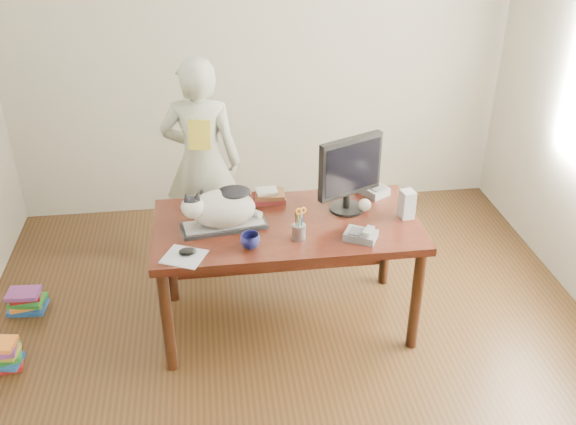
# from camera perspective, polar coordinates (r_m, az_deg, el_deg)

# --- Properties ---
(room) EXTENTS (4.50, 4.50, 4.50)m
(room) POSITION_cam_1_polar(r_m,az_deg,el_deg) (3.05, 1.37, 3.09)
(room) COLOR black
(room) RESTS_ON ground
(desk) EXTENTS (1.60, 0.80, 0.75)m
(desk) POSITION_cam_1_polar(r_m,az_deg,el_deg) (4.01, -0.25, -2.18)
(desk) COLOR black
(desk) RESTS_ON ground
(keyboard) EXTENTS (0.52, 0.26, 0.03)m
(keyboard) POSITION_cam_1_polar(r_m,az_deg,el_deg) (3.83, -5.71, -1.14)
(keyboard) COLOR black
(keyboard) RESTS_ON desk
(cat) EXTENTS (0.49, 0.30, 0.28)m
(cat) POSITION_cam_1_polar(r_m,az_deg,el_deg) (3.76, -6.03, 0.46)
(cat) COLOR silver
(cat) RESTS_ON keyboard
(monitor) EXTENTS (0.41, 0.28, 0.49)m
(monitor) POSITION_cam_1_polar(r_m,az_deg,el_deg) (3.88, 5.54, 3.71)
(monitor) COLOR black
(monitor) RESTS_ON desk
(pen_cup) EXTENTS (0.10, 0.10, 0.20)m
(pen_cup) POSITION_cam_1_polar(r_m,az_deg,el_deg) (3.68, 0.98, -1.56)
(pen_cup) COLOR gray
(pen_cup) RESTS_ON desk
(mousepad) EXTENTS (0.28, 0.27, 0.00)m
(mousepad) POSITION_cam_1_polar(r_m,az_deg,el_deg) (3.59, -9.22, -3.90)
(mousepad) COLOR silver
(mousepad) RESTS_ON desk
(mouse) EXTENTS (0.12, 0.10, 0.04)m
(mouse) POSITION_cam_1_polar(r_m,az_deg,el_deg) (3.60, -8.93, -3.43)
(mouse) COLOR black
(mouse) RESTS_ON mousepad
(coffee_mug) EXTENTS (0.15, 0.15, 0.09)m
(coffee_mug) POSITION_cam_1_polar(r_m,az_deg,el_deg) (3.61, -3.37, -2.53)
(coffee_mug) COLOR #0E0F38
(coffee_mug) RESTS_ON desk
(phone) EXTENTS (0.22, 0.20, 0.08)m
(phone) POSITION_cam_1_polar(r_m,az_deg,el_deg) (3.72, 6.55, -1.98)
(phone) COLOR slate
(phone) RESTS_ON desk
(speaker) EXTENTS (0.09, 0.10, 0.18)m
(speaker) POSITION_cam_1_polar(r_m,az_deg,el_deg) (3.95, 10.52, 0.74)
(speaker) COLOR #A7A7AA
(speaker) RESTS_ON desk
(baseball) EXTENTS (0.08, 0.08, 0.08)m
(baseball) POSITION_cam_1_polar(r_m,az_deg,el_deg) (4.00, 6.83, 0.66)
(baseball) COLOR silver
(baseball) RESTS_ON desk
(book_stack) EXTENTS (0.21, 0.16, 0.08)m
(book_stack) POSITION_cam_1_polar(r_m,az_deg,el_deg) (4.09, -1.72, 1.49)
(book_stack) COLOR #501516
(book_stack) RESTS_ON desk
(calculator) EXTENTS (0.22, 0.24, 0.06)m
(calculator) POSITION_cam_1_polar(r_m,az_deg,el_deg) (4.22, 7.53, 2.04)
(calculator) COLOR slate
(calculator) RESTS_ON desk
(person) EXTENTS (0.62, 0.46, 1.54)m
(person) POSITION_cam_1_polar(r_m,az_deg,el_deg) (4.61, -7.66, 4.45)
(person) COLOR silver
(person) RESTS_ON ground
(held_book) EXTENTS (0.16, 0.11, 0.20)m
(held_book) POSITION_cam_1_polar(r_m,az_deg,el_deg) (4.35, -7.87, 6.84)
(held_book) COLOR gold
(held_book) RESTS_ON person
(book_pile_a) EXTENTS (0.27, 0.22, 0.18)m
(book_pile_a) POSITION_cam_1_polar(r_m,az_deg,el_deg) (4.27, -24.21, -11.50)
(book_pile_a) COLOR maroon
(book_pile_a) RESTS_ON ground
(book_pile_b) EXTENTS (0.26, 0.20, 0.15)m
(book_pile_b) POSITION_cam_1_polar(r_m,az_deg,el_deg) (4.68, -22.24, -7.27)
(book_pile_b) COLOR navy
(book_pile_b) RESTS_ON ground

